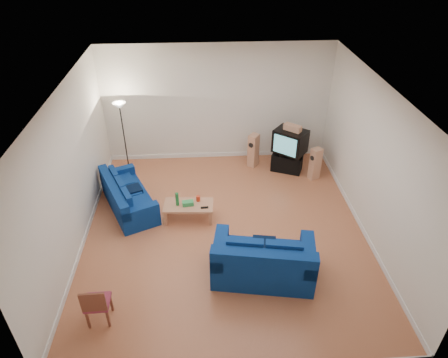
{
  "coord_description": "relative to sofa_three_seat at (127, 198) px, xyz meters",
  "views": [
    {
      "loc": [
        -0.44,
        -6.63,
        5.78
      ],
      "look_at": [
        0.0,
        0.4,
        1.1
      ],
      "focal_mm": 32.0,
      "sensor_mm": 36.0,
      "label": 1
    }
  ],
  "objects": [
    {
      "name": "room",
      "position": [
        2.23,
        -0.97,
        1.27
      ],
      "size": [
        6.01,
        6.51,
        3.21
      ],
      "color": "brown",
      "rests_on": "ground"
    },
    {
      "name": "sofa_three_seat",
      "position": [
        0.0,
        0.0,
        0.0
      ],
      "size": [
        1.56,
        2.11,
        0.75
      ],
      "rotation": [
        0.0,
        0.0,
        -1.14
      ],
      "color": "navy",
      "rests_on": "ground"
    },
    {
      "name": "sofa_loveseat",
      "position": [
        2.85,
        -2.33,
        0.08
      ],
      "size": [
        2.03,
        1.35,
        0.94
      ],
      "rotation": [
        0.0,
        0.0,
        -0.17
      ],
      "color": "navy",
      "rests_on": "ground"
    },
    {
      "name": "coffee_table",
      "position": [
        1.44,
        -0.49,
        0.07
      ],
      "size": [
        1.12,
        0.62,
        0.4
      ],
      "rotation": [
        0.0,
        0.0,
        -0.07
      ],
      "color": "tan",
      "rests_on": "ground"
    },
    {
      "name": "bottle",
      "position": [
        1.2,
        -0.49,
        0.28
      ],
      "size": [
        0.09,
        0.09,
        0.32
      ],
      "primitive_type": "cylinder",
      "rotation": [
        0.0,
        0.0,
        -0.29
      ],
      "color": "#197233",
      "rests_on": "coffee_table"
    },
    {
      "name": "tissue_box",
      "position": [
        1.43,
        -0.51,
        0.17
      ],
      "size": [
        0.26,
        0.17,
        0.1
      ],
      "primitive_type": "cube",
      "rotation": [
        0.0,
        0.0,
        0.14
      ],
      "color": "green",
      "rests_on": "coffee_table"
    },
    {
      "name": "red_canister",
      "position": [
        1.66,
        -0.36,
        0.18
      ],
      "size": [
        0.11,
        0.11,
        0.13
      ],
      "primitive_type": "cylinder",
      "rotation": [
        0.0,
        0.0,
        -0.33
      ],
      "color": "red",
      "rests_on": "coffee_table"
    },
    {
      "name": "remote",
      "position": [
        1.8,
        -0.64,
        0.13
      ],
      "size": [
        0.17,
        0.06,
        0.02
      ],
      "primitive_type": "cube",
      "rotation": [
        0.0,
        0.0,
        0.07
      ],
      "color": "black",
      "rests_on": "coffee_table"
    },
    {
      "name": "tv_stand",
      "position": [
        4.05,
        1.43,
        -0.04
      ],
      "size": [
        0.9,
        0.71,
        0.48
      ],
      "primitive_type": "cube",
      "rotation": [
        0.0,
        0.0,
        -0.4
      ],
      "color": "black",
      "rests_on": "ground"
    },
    {
      "name": "av_receiver",
      "position": [
        4.04,
        1.47,
        0.26
      ],
      "size": [
        0.45,
        0.37,
        0.1
      ],
      "primitive_type": "cube",
      "rotation": [
        0.0,
        0.0,
        0.0
      ],
      "color": "black",
      "rests_on": "tv_stand"
    },
    {
      "name": "television",
      "position": [
        4.07,
        1.4,
        0.61
      ],
      "size": [
        0.98,
        0.95,
        0.61
      ],
      "rotation": [
        0.0,
        0.0,
        -0.68
      ],
      "color": "black",
      "rests_on": "av_receiver"
    },
    {
      "name": "centre_speaker",
      "position": [
        4.1,
        1.4,
        1.0
      ],
      "size": [
        0.46,
        0.42,
        0.16
      ],
      "primitive_type": "cube",
      "rotation": [
        0.0,
        0.0,
        -0.69
      ],
      "color": "tan",
      "rests_on": "television"
    },
    {
      "name": "speaker_left",
      "position": [
        3.17,
        1.73,
        0.19
      ],
      "size": [
        0.34,
        0.35,
        0.93
      ],
      "rotation": [
        0.0,
        0.0,
        -0.66
      ],
      "color": "tan",
      "rests_on": "ground"
    },
    {
      "name": "speaker_right",
      "position": [
        4.68,
        0.99,
        0.16
      ],
      "size": [
        0.32,
        0.3,
        0.87
      ],
      "rotation": [
        0.0,
        0.0,
        -1.1
      ],
      "color": "tan",
      "rests_on": "ground"
    },
    {
      "name": "floor_lamp",
      "position": [
        -0.21,
        1.73,
        1.32
      ],
      "size": [
        0.33,
        0.33,
        1.93
      ],
      "color": "black",
      "rests_on": "ground"
    },
    {
      "name": "dining_chair",
      "position": [
        -0.03,
        -3.17,
        0.19
      ],
      "size": [
        0.41,
        0.41,
        0.84
      ],
      "rotation": [
        0.0,
        0.0,
        0.02
      ],
      "color": "brown",
      "rests_on": "ground"
    }
  ]
}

